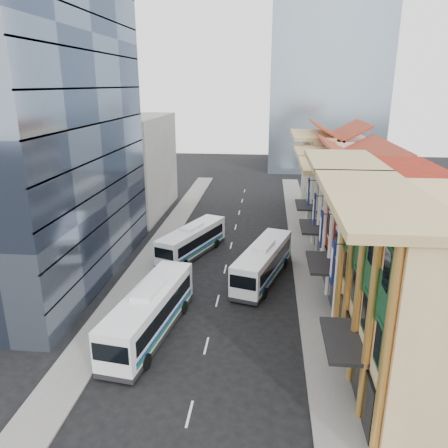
# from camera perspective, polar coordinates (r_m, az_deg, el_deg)

# --- Properties ---
(ground) EXTENTS (200.00, 200.00, 0.00)m
(ground) POSITION_cam_1_polar(r_m,az_deg,el_deg) (27.08, -4.94, -24.87)
(ground) COLOR black
(ground) RESTS_ON ground
(sidewalk_right) EXTENTS (3.00, 90.00, 0.15)m
(sidewalk_right) POSITION_cam_1_polar(r_m,az_deg,el_deg) (45.54, 10.93, -6.15)
(sidewalk_right) COLOR slate
(sidewalk_right) RESTS_ON ground
(sidewalk_left) EXTENTS (3.00, 90.00, 0.15)m
(sidewalk_left) POSITION_cam_1_polar(r_m,az_deg,el_deg) (47.06, -10.23, -5.30)
(sidewalk_left) COLOR slate
(sidewalk_left) RESTS_ON ground
(shophouse_tan) EXTENTS (8.00, 14.00, 12.00)m
(shophouse_tan) POSITION_cam_1_polar(r_m,az_deg,el_deg) (29.14, 25.35, -9.06)
(shophouse_tan) COLOR #DDBA80
(shophouse_tan) RESTS_ON ground
(shophouse_red) EXTENTS (8.00, 10.00, 12.00)m
(shophouse_red) POSITION_cam_1_polar(r_m,az_deg,el_deg) (39.76, 19.92, -1.34)
(shophouse_red) COLOR maroon
(shophouse_red) RESTS_ON ground
(shophouse_cream_near) EXTENTS (8.00, 9.00, 10.00)m
(shophouse_cream_near) POSITION_cam_1_polar(r_m,az_deg,el_deg) (48.89, 17.28, 1.18)
(shophouse_cream_near) COLOR silver
(shophouse_cream_near) RESTS_ON ground
(shophouse_cream_mid) EXTENTS (8.00, 9.00, 10.00)m
(shophouse_cream_mid) POSITION_cam_1_polar(r_m,az_deg,el_deg) (57.44, 15.62, 3.75)
(shophouse_cream_mid) COLOR silver
(shophouse_cream_mid) RESTS_ON ground
(shophouse_cream_far) EXTENTS (8.00, 12.00, 11.00)m
(shophouse_cream_far) POSITION_cam_1_polar(r_m,az_deg,el_deg) (67.46, 14.25, 6.32)
(shophouse_cream_far) COLOR silver
(shophouse_cream_far) RESTS_ON ground
(office_tower) EXTENTS (12.00, 26.00, 30.00)m
(office_tower) POSITION_cam_1_polar(r_m,az_deg,el_deg) (44.04, -23.38, 12.08)
(office_tower) COLOR #364055
(office_tower) RESTS_ON ground
(office_block_far) EXTENTS (10.00, 18.00, 14.00)m
(office_block_far) POSITION_cam_1_polar(r_m,az_deg,el_deg) (65.69, -12.18, 7.50)
(office_block_far) COLOR gray
(office_block_far) RESTS_ON ground
(bus_left_near) EXTENTS (4.61, 12.61, 3.95)m
(bus_left_near) POSITION_cam_1_polar(r_m,az_deg,el_deg) (34.02, -9.67, -11.19)
(bus_left_near) COLOR white
(bus_left_near) RESTS_ON ground
(bus_left_far) EXTENTS (6.44, 11.25, 3.55)m
(bus_left_far) POSITION_cam_1_polar(r_m,az_deg,el_deg) (48.65, -4.17, -2.12)
(bus_left_far) COLOR white
(bus_left_far) RESTS_ON ground
(bus_right) EXTENTS (5.94, 12.06, 3.77)m
(bus_right) POSITION_cam_1_polar(r_m,az_deg,el_deg) (42.67, 5.13, -4.92)
(bus_right) COLOR white
(bus_right) RESTS_ON ground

